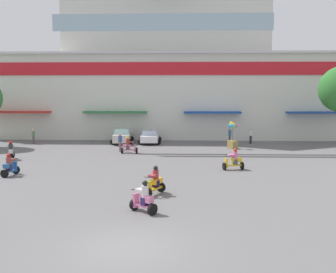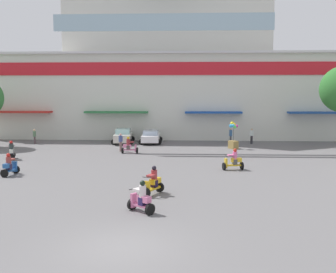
# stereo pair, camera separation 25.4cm
# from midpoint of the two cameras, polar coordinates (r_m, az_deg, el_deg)

# --- Properties ---
(ground_plane) EXTENTS (128.00, 128.00, 0.00)m
(ground_plane) POSITION_cam_midpoint_polar(r_m,az_deg,el_deg) (26.69, -2.43, -5.18)
(ground_plane) COLOR slate
(colonial_building) EXTENTS (42.69, 19.32, 20.28)m
(colonial_building) POSITION_cam_midpoint_polar(r_m,az_deg,el_deg) (50.22, -0.27, 10.07)
(colonial_building) COLOR silver
(colonial_building) RESTS_ON ground
(parked_car_0) EXTENTS (2.52, 4.41, 1.54)m
(parked_car_0) POSITION_cam_midpoint_polar(r_m,az_deg,el_deg) (41.32, -6.89, 0.08)
(parked_car_0) COLOR beige
(parked_car_0) RESTS_ON ground
(parked_car_1) EXTENTS (2.44, 3.89, 1.38)m
(parked_car_1) POSITION_cam_midpoint_polar(r_m,az_deg,el_deg) (40.99, -2.84, -0.03)
(parked_car_1) COLOR white
(parked_car_1) RESTS_ON ground
(scooter_rider_1) EXTENTS (1.52, 0.81, 1.51)m
(scooter_rider_1) POSITION_cam_midpoint_polar(r_m,az_deg,el_deg) (27.61, 9.34, -3.55)
(scooter_rider_1) COLOR black
(scooter_rider_1) RESTS_ON ground
(scooter_rider_2) EXTENTS (1.44, 0.54, 1.50)m
(scooter_rider_2) POSITION_cam_midpoint_polar(r_m,az_deg,el_deg) (34.55, -5.95, -1.48)
(scooter_rider_2) COLOR black
(scooter_rider_2) RESTS_ON ground
(scooter_rider_4) EXTENTS (0.75, 1.47, 1.48)m
(scooter_rider_4) POSITION_cam_midpoint_polar(r_m,az_deg,el_deg) (27.37, -22.41, -4.06)
(scooter_rider_4) COLOR black
(scooter_rider_4) RESTS_ON ground
(scooter_rider_7) EXTENTS (1.16, 1.55, 1.54)m
(scooter_rider_7) POSITION_cam_midpoint_polar(r_m,az_deg,el_deg) (20.78, -2.32, -6.81)
(scooter_rider_7) COLOR black
(scooter_rider_7) RESTS_ON ground
(scooter_rider_8) EXTENTS (0.96, 1.42, 1.54)m
(scooter_rider_8) POSITION_cam_midpoint_polar(r_m,az_deg,el_deg) (33.72, -22.22, -2.09)
(scooter_rider_8) COLOR black
(scooter_rider_8) RESTS_ON ground
(scooter_rider_9) EXTENTS (1.34, 1.24, 1.50)m
(scooter_rider_9) POSITION_cam_midpoint_polar(r_m,az_deg,el_deg) (17.83, -4.01, -9.17)
(scooter_rider_9) COLOR black
(scooter_rider_9) RESTS_ON ground
(pedestrian_0) EXTENTS (0.43, 0.43, 1.57)m
(pedestrian_0) POSITION_cam_midpoint_polar(r_m,az_deg,el_deg) (42.68, -19.29, 0.13)
(pedestrian_0) COLOR #503F42
(pedestrian_0) RESTS_ON ground
(pedestrian_1) EXTENTS (0.51, 0.51, 1.62)m
(pedestrian_1) POSITION_cam_midpoint_polar(r_m,az_deg,el_deg) (41.42, 11.85, 0.19)
(pedestrian_1) COLOR #2A282D
(pedestrian_1) RESTS_ON ground
(pedestrian_2) EXTENTS (0.49, 0.49, 1.66)m
(pedestrian_2) POSITION_cam_midpoint_polar(r_m,az_deg,el_deg) (35.66, -7.23, -0.69)
(pedestrian_2) COLOR #7D615E
(pedestrian_2) RESTS_ON ground
(pedestrian_3) EXTENTS (0.41, 0.41, 1.71)m
(pedestrian_3) POSITION_cam_midpoint_polar(r_m,az_deg,el_deg) (40.60, 8.87, 0.23)
(pedestrian_3) COLOR #403E45
(pedestrian_3) RESTS_ON ground
(balloon_vendor_cart) EXTENTS (0.96, 1.08, 2.59)m
(balloon_vendor_cart) POSITION_cam_midpoint_polar(r_m,az_deg,el_deg) (37.70, 9.24, -0.18)
(balloon_vendor_cart) COLOR olive
(balloon_vendor_cart) RESTS_ON ground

